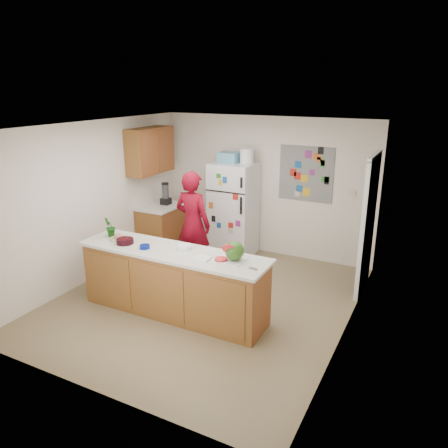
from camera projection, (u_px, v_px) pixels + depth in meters
The scene contains 26 objects.
floor at pixel (205, 301), 6.40m from camera, with size 4.00×4.50×0.02m, color brown.
wall_back at pixel (265, 186), 7.92m from camera, with size 4.00×0.02×2.50m, color beige.
wall_left at pixel (93, 202), 6.88m from camera, with size 0.02×4.50×2.50m, color beige.
wall_right at pixel (352, 242), 5.14m from camera, with size 0.02×4.50×2.50m, color beige.
ceiling at pixel (202, 126), 5.62m from camera, with size 4.00×4.50×0.02m, color white.
doorway at pixel (369, 226), 6.45m from camera, with size 0.03×0.85×2.04m, color black.
peninsula_base at pixel (173, 283), 5.92m from camera, with size 2.60×0.62×0.88m, color brown.
peninsula_top at pixel (172, 252), 5.78m from camera, with size 2.68×0.70×0.04m, color silver.
side_counter_base at pixel (162, 230), 8.14m from camera, with size 0.60×0.80×0.86m, color brown.
side_counter_top at pixel (160, 206), 8.00m from camera, with size 0.64×0.84×0.04m, color silver.
upper_cabinets at pixel (150, 151), 7.70m from camera, with size 0.35×1.00×0.80m, color brown.
refrigerator at pixel (234, 209), 7.92m from camera, with size 0.75×0.70×1.70m, color silver.
fridge_top_bin at pixel (229, 157), 7.68m from camera, with size 0.35×0.28×0.18m, color #5999B2.
photo_collage at pixel (306, 174), 7.49m from camera, with size 0.95×0.01×0.95m, color slate.
person at pixel (193, 224), 7.04m from camera, with size 0.63×0.41×1.73m, color maroon.
blender_appliance at pixel (166, 194), 8.01m from camera, with size 0.12×0.12×0.38m, color black.
cutting_board at pixel (229, 260), 5.44m from camera, with size 0.37×0.28×0.01m, color white.
watermelon at pixel (235, 251), 5.39m from camera, with size 0.24×0.24×0.24m, color #235E1A.
watermelon_slice at pixel (221, 259), 5.43m from camera, with size 0.16×0.16×0.02m, color red.
cherry_bowl at pixel (125, 241), 6.02m from camera, with size 0.24×0.24×0.07m, color black.
white_bowl at pixel (185, 247), 5.80m from camera, with size 0.18×0.18×0.06m, color silver.
cobalt_bowl at pixel (145, 247), 5.84m from camera, with size 0.14×0.14×0.05m, color #051365.
plate at pixel (119, 239), 6.19m from camera, with size 0.27×0.27×0.02m, color beige.
paper_towel at pixel (202, 258), 5.49m from camera, with size 0.20×0.18×0.02m, color white.
keys at pixel (253, 269), 5.19m from camera, with size 0.10×0.04×0.01m, color slate.
potted_plant at pixel (110, 227), 6.25m from camera, with size 0.16×0.13×0.29m, color #163D0E.
Camera 1 is at (2.87, -4.98, 3.02)m, focal length 35.00 mm.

